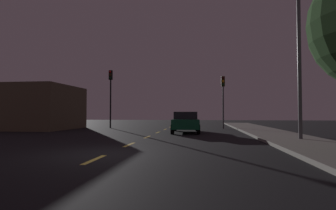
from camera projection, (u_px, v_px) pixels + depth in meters
ground_plane at (149, 136)px, 15.94m from camera, size 80.00×80.00×0.00m
sidewalk_curb_right at (280, 136)px, 14.99m from camera, size 3.00×40.00×0.15m
lane_stripe_nearest at (94, 160)px, 7.81m from camera, size 0.16×1.60×0.01m
lane_stripe_second at (129, 145)px, 11.58m from camera, size 0.16×1.60×0.01m
lane_stripe_third at (147, 137)px, 15.34m from camera, size 0.16×1.60×0.01m
lane_stripe_fourth at (158, 132)px, 19.11m from camera, size 0.16×1.60×0.01m
lane_stripe_fifth at (165, 129)px, 22.88m from camera, size 0.16×1.60×0.01m
lane_stripe_sixth at (171, 127)px, 26.65m from camera, size 0.16×1.60×0.01m
traffic_signal_left at (111, 88)px, 25.07m from camera, size 0.32×0.38×5.43m
traffic_signal_right at (223, 92)px, 23.73m from camera, size 0.32×0.38×4.67m
car_stopped_ahead at (186, 122)px, 19.04m from camera, size 2.12×4.65×1.47m
street_lamp_right at (293, 50)px, 12.90m from camera, size 1.82×0.36×7.42m
storefront_left at (39, 108)px, 23.15m from camera, size 5.90×6.34×3.75m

